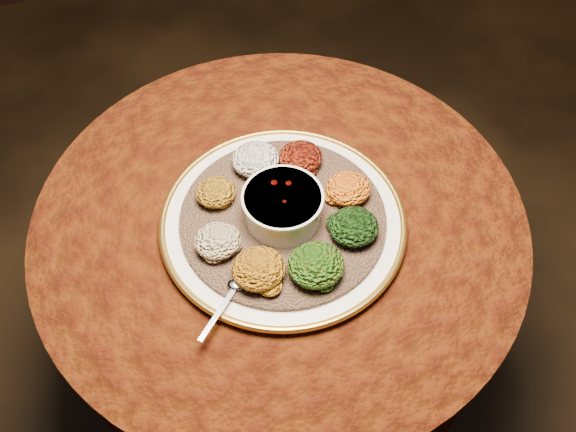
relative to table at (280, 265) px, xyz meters
name	(u,v)px	position (x,y,z in m)	size (l,w,h in m)	color
table	(280,265)	(0.00, 0.00, 0.00)	(0.96, 0.96, 0.73)	black
platter	(283,222)	(0.00, -0.02, 0.19)	(0.51, 0.51, 0.02)	white
injera	(283,218)	(0.00, -0.02, 0.20)	(0.39, 0.39, 0.01)	brown
stew_bowl	(283,205)	(0.00, -0.02, 0.24)	(0.15, 0.15, 0.06)	silver
spoon	(235,288)	(-0.13, -0.15, 0.21)	(0.11, 0.10, 0.01)	silver
portion_ayib	(255,159)	(-0.01, 0.11, 0.23)	(0.09, 0.09, 0.05)	white
portion_kitfo	(300,157)	(0.07, 0.09, 0.23)	(0.09, 0.08, 0.04)	black
portion_tikil	(348,188)	(0.13, -0.01, 0.23)	(0.09, 0.08, 0.04)	#B17A0E
portion_gomen	(354,227)	(0.11, -0.10, 0.23)	(0.09, 0.09, 0.04)	black
portion_mixveg	(316,265)	(0.02, -0.16, 0.23)	(0.10, 0.10, 0.05)	#913D09
portion_kik	(259,269)	(-0.08, -0.13, 0.23)	(0.10, 0.09, 0.05)	#9A5E0D
portion_timatim	(218,241)	(-0.13, -0.05, 0.23)	(0.08, 0.08, 0.04)	maroon
portion_shiro	(216,192)	(-0.11, 0.06, 0.23)	(0.08, 0.07, 0.04)	#975D12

